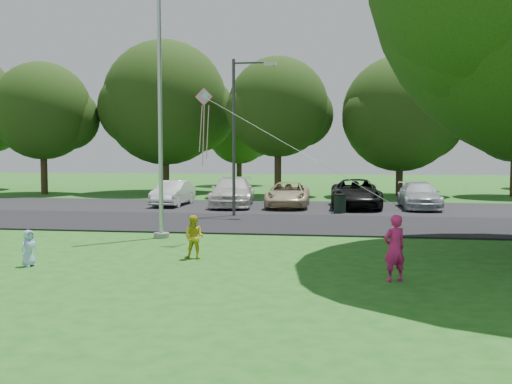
# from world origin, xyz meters

# --- Properties ---
(ground) EXTENTS (120.00, 120.00, 0.00)m
(ground) POSITION_xyz_m (0.00, 0.00, 0.00)
(ground) COLOR #1E5E18
(ground) RESTS_ON ground
(park_road) EXTENTS (60.00, 6.00, 0.06)m
(park_road) POSITION_xyz_m (0.00, 9.00, 0.03)
(park_road) COLOR black
(park_road) RESTS_ON ground
(parking_strip) EXTENTS (42.00, 7.00, 0.06)m
(parking_strip) POSITION_xyz_m (0.00, 15.50, 0.03)
(parking_strip) COLOR black
(parking_strip) RESTS_ON ground
(flagpole) EXTENTS (0.50, 0.50, 10.00)m
(flagpole) POSITION_xyz_m (-3.50, 5.00, 4.17)
(flagpole) COLOR #B7BABF
(flagpole) RESTS_ON ground
(street_lamp) EXTENTS (1.89, 0.26, 6.73)m
(street_lamp) POSITION_xyz_m (-1.98, 11.25, 4.04)
(street_lamp) COLOR #3F3F44
(street_lamp) RESTS_ON ground
(trash_can) EXTENTS (0.57, 0.57, 0.91)m
(trash_can) POSITION_xyz_m (2.28, 13.00, 0.46)
(trash_can) COLOR black
(trash_can) RESTS_ON ground
(tree_row) EXTENTS (64.35, 11.94, 10.88)m
(tree_row) POSITION_xyz_m (1.59, 24.23, 5.71)
(tree_row) COLOR #332316
(tree_row) RESTS_ON ground
(horizon_trees) EXTENTS (77.46, 7.20, 7.02)m
(horizon_trees) POSITION_xyz_m (4.06, 33.88, 4.30)
(horizon_trees) COLOR #332316
(horizon_trees) RESTS_ON ground
(parked_cars) EXTENTS (13.91, 5.25, 1.45)m
(parked_cars) POSITION_xyz_m (0.34, 15.47, 0.73)
(parked_cars) COLOR silver
(parked_cars) RESTS_ON ground
(woman) EXTENTS (0.63, 0.56, 1.45)m
(woman) POSITION_xyz_m (3.41, -0.37, 0.73)
(woman) COLOR #D41C6E
(woman) RESTS_ON ground
(child_yellow) EXTENTS (0.59, 0.48, 1.15)m
(child_yellow) POSITION_xyz_m (-1.51, 1.55, 0.57)
(child_yellow) COLOR gold
(child_yellow) RESTS_ON ground
(child_blue) EXTENTS (0.44, 0.52, 0.90)m
(child_blue) POSITION_xyz_m (-5.28, 0.04, 0.45)
(child_blue) COLOR #A6C5FF
(child_blue) RESTS_ON ground
(kite) EXTENTS (5.55, 4.85, 3.09)m
(kite) POSITION_xyz_m (-1.69, 4.07, 3.94)
(kite) COLOR pink
(kite) RESTS_ON ground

